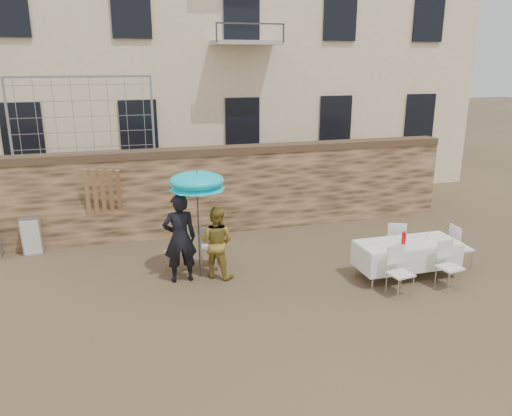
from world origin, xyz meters
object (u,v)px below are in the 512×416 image
object	(u,v)px
umbrella	(197,184)
couple_chair_right	(210,246)
soda_bottle	(404,239)
woman_dress	(217,242)
table_chair_front_left	(401,273)
man_suit	(180,238)
table_chair_front_right	(450,266)
table_chair_back	(395,241)
chair_stack_right	(33,234)
table_chair_side	(461,247)
couple_chair_left	(177,249)
banquet_table	(408,244)

from	to	relation	value
umbrella	couple_chair_right	xyz separation A→B (m)	(0.30, 0.45, -1.52)
soda_bottle	woman_dress	bearing A→B (deg)	160.90
table_chair_front_left	umbrella	bearing A→B (deg)	142.18
man_suit	umbrella	world-z (taller)	umbrella
table_chair_front_right	table_chair_back	distance (m)	1.58
chair_stack_right	table_chair_back	bearing A→B (deg)	-19.68
woman_dress	table_chair_side	world-z (taller)	woman_dress
soda_bottle	table_chair_front_right	size ratio (longest dim) A/B	0.27
woman_dress	table_chair_front_right	xyz separation A→B (m)	(4.29, -1.84, -0.28)
couple_chair_left	chair_stack_right	size ratio (longest dim) A/B	1.04
man_suit	table_chair_side	size ratio (longest dim) A/B	1.93
couple_chair_left	soda_bottle	world-z (taller)	soda_bottle
table_chair_back	man_suit	bearing A→B (deg)	18.85
soda_bottle	table_chair_side	xyz separation A→B (m)	(1.60, 0.25, -0.43)
couple_chair_right	table_chair_front_right	world-z (taller)	same
banquet_table	table_chair_front_right	size ratio (longest dim) A/B	2.19
man_suit	table_chair_side	world-z (taller)	man_suit
table_chair_side	soda_bottle	bearing A→B (deg)	102.25
table_chair_front_right	table_chair_back	world-z (taller)	same
chair_stack_right	woman_dress	bearing A→B (deg)	-33.04
table_chair_back	chair_stack_right	xyz separation A→B (m)	(-7.86, 2.81, -0.02)
table_chair_front_left	woman_dress	bearing A→B (deg)	140.92
woman_dress	table_chair_front_left	xyz separation A→B (m)	(3.19, -1.84, -0.28)
couple_chair_right	chair_stack_right	xyz separation A→B (m)	(-3.82, 1.97, -0.02)
banquet_table	table_chair_front_left	distance (m)	0.99
table_chair_side	chair_stack_right	distance (m)	9.72
chair_stack_right	umbrella	bearing A→B (deg)	-34.47
woman_dress	couple_chair_left	size ratio (longest dim) A/B	1.59
table_chair_back	umbrella	bearing A→B (deg)	17.21
table_chair_back	chair_stack_right	world-z (taller)	table_chair_back
soda_bottle	table_chair_front_left	xyz separation A→B (m)	(-0.40, -0.60, -0.43)
man_suit	chair_stack_right	distance (m)	4.04
umbrella	table_chair_front_right	size ratio (longest dim) A/B	2.20
couple_chair_left	soda_bottle	bearing A→B (deg)	120.95
woman_dress	table_chair_side	size ratio (longest dim) A/B	1.59
umbrella	table_chair_side	xyz separation A→B (m)	(5.54, -1.09, -1.52)
couple_chair_right	man_suit	bearing A→B (deg)	52.13
table_chair_back	table_chair_front_left	bearing A→B (deg)	85.07
umbrella	table_chair_back	xyz separation A→B (m)	(4.34, -0.39, -1.52)
soda_bottle	table_chair_side	size ratio (longest dim) A/B	0.27
couple_chair_left	chair_stack_right	bearing A→B (deg)	-68.82
banquet_table	chair_stack_right	size ratio (longest dim) A/B	2.28
couple_chair_right	table_chair_front_left	size ratio (longest dim) A/B	1.00
banquet_table	chair_stack_right	xyz separation A→B (m)	(-7.66, 3.61, -0.27)
man_suit	woman_dress	distance (m)	0.77
chair_stack_right	man_suit	bearing A→B (deg)	-38.88
couple_chair_right	banquet_table	world-z (taller)	couple_chair_right
table_chair_front_left	table_chair_back	size ratio (longest dim) A/B	1.00
couple_chair_left	soda_bottle	xyz separation A→B (m)	(4.34, -1.79, 0.43)
man_suit	couple_chair_left	xyz separation A→B (m)	(0.00, 0.55, -0.44)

